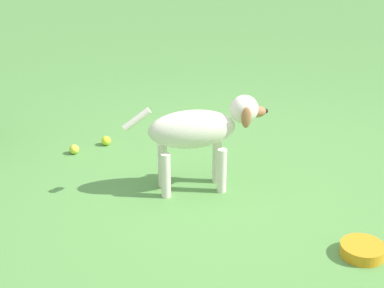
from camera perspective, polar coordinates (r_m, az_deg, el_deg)
ground at (r=3.41m, az=3.55°, el=-5.88°), size 14.00×14.00×0.00m
dog at (r=3.42m, az=0.82°, el=1.35°), size 0.25×0.85×0.57m
tennis_ball_0 at (r=4.18m, az=-8.27°, el=0.32°), size 0.07×0.07×0.07m
tennis_ball_1 at (r=4.09m, az=-11.26°, el=-0.49°), size 0.07×0.07×0.07m
water_bowl at (r=3.09m, az=16.07°, el=-9.77°), size 0.22×0.22×0.06m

